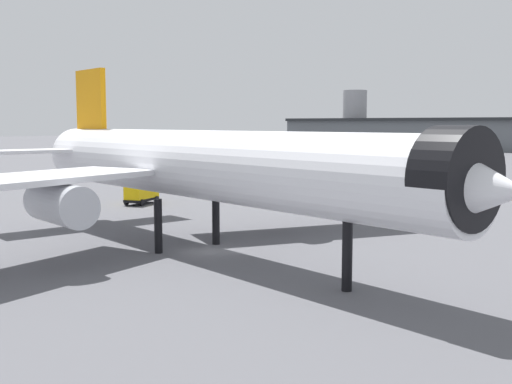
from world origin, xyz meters
The scene contains 4 objects.
ground centered at (0.00, 0.00, 0.00)m, with size 900.00×900.00×0.00m, color #56565B.
airliner_near_gate centered at (-0.21, -0.64, 7.19)m, with size 55.27×49.45×16.32m.
service_truck_front centered at (-27.74, 18.51, 1.59)m, with size 3.83×5.93×3.00m.
traffic_cone_near_nose centered at (-17.99, 26.17, 0.36)m, with size 0.57×0.57×0.71m, color #F2600C.
Camera 1 is at (33.92, -39.69, 10.66)m, focal length 44.29 mm.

